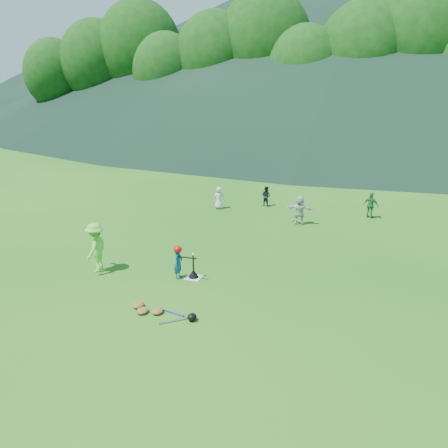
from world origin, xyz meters
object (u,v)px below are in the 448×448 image
Objects in this scene: fielder_a at (219,198)px; adult_coach at (96,247)px; fielder_b at (266,196)px; home_plate at (194,277)px; batting_tee at (194,274)px; fielder_d at (300,210)px; equipment_pile at (157,311)px; batter_child at (178,262)px; fielder_c at (371,205)px.

adult_coach is at bearing 66.03° from fielder_a.
adult_coach is 9.38m from fielder_b.
batting_tee reaches higher than home_plate.
fielder_d reaches higher than equipment_pile.
batting_tee is 2.22m from equipment_pile.
fielder_b is 0.52× the size of equipment_pile.
batting_tee is (2.93, 0.57, -0.62)m from adult_coach.
home_plate is at bearing -71.80° from batter_child.
batter_child is at bearing 101.99° from equipment_pile.
adult_coach reaches higher than fielder_b.
batting_tee is (0.41, 0.16, -0.36)m from batter_child.
fielder_a is at bearing 9.78° from batter_child.
fielder_a is 2.22m from fielder_b.
fielder_a is 1.47× the size of batting_tee.
batter_child is 1.43× the size of batting_tee.
fielder_a is at bearing 49.81° from fielder_b.
fielder_c is 9.25m from batting_tee.
fielder_b is at bearing 91.13° from batting_tee.
fielder_c is 3.25m from fielder_d.
adult_coach is at bearing 89.36° from fielder_b.
fielder_b is at bearing 91.04° from equipment_pile.
batter_child is at bearing 85.13° from fielder_a.
equipment_pile reaches higher than home_plate.
fielder_b is 2.99m from fielder_d.
adult_coach is 8.26m from fielder_d.
fielder_b reaches higher than batting_tee.
batter_child is 9.58m from fielder_c.
fielder_d reaches higher than batting_tee.
fielder_b is at bearing -163.96° from fielder_a.
batter_child is 0.54× the size of equipment_pile.
adult_coach is (-2.93, -0.57, 0.74)m from home_plate.
fielder_d reaches higher than fielder_b.
fielder_c reaches higher than home_plate.
equipment_pile is (2.96, -1.65, -0.69)m from adult_coach.
batter_child is 0.56m from batting_tee.
batter_child is 0.65× the size of adult_coach.
adult_coach reaches higher than fielder_c.
adult_coach is at bearing 48.70° from fielder_d.
home_plate is 0.41× the size of fielder_c.
batting_tee is (0.17, -8.39, -0.34)m from fielder_b.
home_plate is at bearing 0.00° from batting_tee.
fielder_b is (2.77, 8.95, -0.29)m from adult_coach.
equipment_pile is at bearing 107.57° from fielder_b.
batting_tee is at bearing -71.80° from batter_child.
home_plate is 0.65m from batter_child.
batter_child is 6.72m from fielder_d.
fielder_c is (6.48, 0.92, 0.05)m from fielder_a.
batting_tee is at bearing 80.44° from fielder_c.
batting_tee is at bearing 0.00° from home_plate.
home_plate is 0.66× the size of batting_tee.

